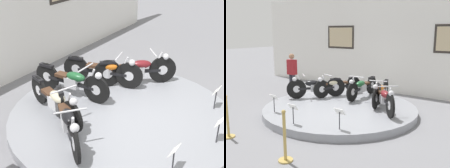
# 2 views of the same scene
# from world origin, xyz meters

# --- Properties ---
(ground_plane) EXTENTS (60.00, 60.00, 0.00)m
(ground_plane) POSITION_xyz_m (0.00, 0.00, 0.00)
(ground_plane) COLOR slate
(display_platform) EXTENTS (4.61, 4.61, 0.20)m
(display_platform) POSITION_xyz_m (0.00, 0.00, 0.10)
(display_platform) COLOR gray
(display_platform) RESTS_ON ground_plane
(back_wall) EXTENTS (14.00, 0.22, 3.98)m
(back_wall) POSITION_xyz_m (0.00, 3.47, 1.99)
(back_wall) COLOR white
(back_wall) RESTS_ON ground_plane
(motorcycle_black) EXTENTS (1.33, 1.58, 0.81)m
(motorcycle_black) POSITION_xyz_m (-1.30, 0.34, 0.60)
(motorcycle_black) COLOR black
(motorcycle_black) RESTS_ON display_platform
(motorcycle_cream) EXTENTS (0.75, 1.87, 0.79)m
(motorcycle_cream) POSITION_xyz_m (-0.86, 1.01, 0.58)
(motorcycle_cream) COLOR black
(motorcycle_cream) RESTS_ON display_platform
(motorcycle_green) EXTENTS (0.54, 1.99, 0.80)m
(motorcycle_green) POSITION_xyz_m (0.00, 1.28, 0.59)
(motorcycle_green) COLOR black
(motorcycle_green) RESTS_ON display_platform
(motorcycle_orange) EXTENTS (0.64, 1.95, 0.80)m
(motorcycle_orange) POSITION_xyz_m (0.86, 1.01, 0.59)
(motorcycle_orange) COLOR black
(motorcycle_orange) RESTS_ON display_platform
(motorcycle_maroon) EXTENTS (1.38, 1.55, 0.81)m
(motorcycle_maroon) POSITION_xyz_m (1.30, 0.35, 0.60)
(motorcycle_maroon) COLOR black
(motorcycle_maroon) RESTS_ON display_platform
(info_placard_front_left) EXTENTS (0.26, 0.11, 0.51)m
(info_placard_front_left) POSITION_xyz_m (-1.14, -1.59, 0.57)
(info_placard_front_left) COLOR #333338
(info_placard_front_left) RESTS_ON display_platform
(info_placard_front_centre) EXTENTS (0.26, 0.11, 0.51)m
(info_placard_front_centre) POSITION_xyz_m (0.00, -1.96, 0.57)
(info_placard_front_centre) COLOR #333338
(info_placard_front_centre) RESTS_ON display_platform
(info_placard_front_right) EXTENTS (0.26, 0.11, 0.51)m
(info_placard_front_right) POSITION_xyz_m (1.14, -1.59, 0.57)
(info_placard_front_right) COLOR #333338
(info_placard_front_right) RESTS_ON display_platform
(visitor_standing) EXTENTS (0.36, 0.22, 1.60)m
(visitor_standing) POSITION_xyz_m (-2.98, 0.89, 0.90)
(visitor_standing) COLOR #2D2D38
(visitor_standing) RESTS_ON ground_plane
(stanchion_post_left_of_entry) EXTENTS (0.28, 0.28, 1.02)m
(stanchion_post_left_of_entry) POSITION_xyz_m (-0.97, -3.12, 0.34)
(stanchion_post_left_of_entry) COLOR tan
(stanchion_post_left_of_entry) RESTS_ON ground_plane
(stanchion_post_right_of_entry) EXTENTS (0.28, 0.28, 1.02)m
(stanchion_post_right_of_entry) POSITION_xyz_m (0.97, -3.12, 0.34)
(stanchion_post_right_of_entry) COLOR tan
(stanchion_post_right_of_entry) RESTS_ON ground_plane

